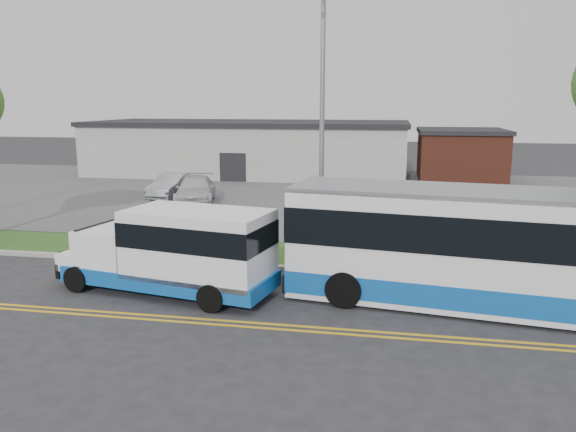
% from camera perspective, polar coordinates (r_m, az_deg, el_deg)
% --- Properties ---
extents(ground, '(140.00, 140.00, 0.00)m').
position_cam_1_polar(ground, '(19.41, -6.64, -6.08)').
color(ground, '#28282B').
rests_on(ground, ground).
extents(lane_line_north, '(70.00, 0.12, 0.01)m').
position_cam_1_polar(lane_line_north, '(15.98, -10.78, -10.09)').
color(lane_line_north, gold).
rests_on(lane_line_north, ground).
extents(lane_line_south, '(70.00, 0.12, 0.01)m').
position_cam_1_polar(lane_line_south, '(15.73, -11.18, -10.48)').
color(lane_line_south, gold).
rests_on(lane_line_south, ground).
extents(curb, '(80.00, 0.30, 0.15)m').
position_cam_1_polar(curb, '(20.39, -5.73, -4.97)').
color(curb, '#9E9B93').
rests_on(curb, ground).
extents(verge, '(80.00, 3.30, 0.10)m').
position_cam_1_polar(verge, '(22.06, -4.42, -3.74)').
color(verge, '#2E531B').
rests_on(verge, ground).
extents(parking_lot, '(80.00, 25.00, 0.10)m').
position_cam_1_polar(parking_lot, '(35.57, 1.47, 2.11)').
color(parking_lot, '#4C4C4F').
rests_on(parking_lot, ground).
extents(commercial_building, '(25.40, 10.40, 4.35)m').
position_cam_1_polar(commercial_building, '(46.27, -3.92, 6.92)').
color(commercial_building, '#9E9E99').
rests_on(commercial_building, ground).
extents(brick_wing, '(6.30, 7.30, 3.90)m').
position_cam_1_polar(brick_wing, '(44.09, 17.10, 5.93)').
color(brick_wing, brown).
rests_on(brick_wing, ground).
extents(streetlight_near, '(0.35, 1.53, 9.50)m').
position_cam_1_polar(streetlight_near, '(20.55, 3.45, 9.80)').
color(streetlight_near, gray).
rests_on(streetlight_near, verge).
extents(shuttle_bus, '(7.24, 3.46, 2.67)m').
position_cam_1_polar(shuttle_bus, '(17.52, -11.00, -3.28)').
color(shuttle_bus, '#0F54AA').
rests_on(shuttle_bus, ground).
extents(transit_bus, '(12.57, 4.47, 3.42)m').
position_cam_1_polar(transit_bus, '(16.99, 21.16, -3.28)').
color(transit_bus, white).
rests_on(transit_bus, ground).
extents(parked_car_a, '(1.81, 4.58, 1.48)m').
position_cam_1_polar(parked_car_a, '(34.96, -11.67, 3.03)').
color(parked_car_a, '#A1A3A8').
rests_on(parked_car_a, parking_lot).
extents(parked_car_b, '(3.36, 5.56, 1.51)m').
position_cam_1_polar(parked_car_b, '(32.88, -9.38, 2.61)').
color(parked_car_b, silver).
rests_on(parked_car_b, parking_lot).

